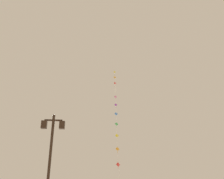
{
  "coord_description": "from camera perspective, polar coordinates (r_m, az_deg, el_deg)",
  "views": [
    {
      "loc": [
        -0.63,
        -2.83,
        1.74
      ],
      "look_at": [
        1.1,
        13.47,
        8.15
      ],
      "focal_mm": 37.42,
      "sensor_mm": 36.0,
      "label": 1
    }
  ],
  "objects": [
    {
      "name": "kite_train",
      "position": [
        26.96,
        1.0,
        -5.31
      ],
      "size": [
        1.54,
        14.18,
        17.61
      ],
      "color": "brown",
      "rests_on": "ground_plane"
    },
    {
      "name": "twin_lantern_lamp_post",
      "position": [
        12.62,
        -14.62,
        -12.82
      ],
      "size": [
        1.21,
        0.28,
        5.03
      ],
      "color": "black",
      "rests_on": "ground_plane"
    }
  ]
}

